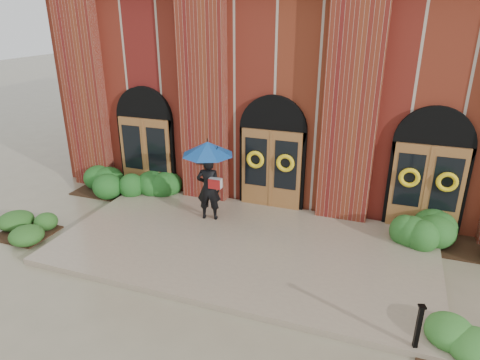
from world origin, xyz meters
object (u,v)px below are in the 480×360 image
at_px(man_with_umbrella, 208,166).
at_px(hedge_wall_right, 461,234).
at_px(metal_post, 419,326).
at_px(hedge_wall_left, 122,183).

xyz_separation_m(man_with_umbrella, hedge_wall_right, (6.99, 0.96, -1.42)).
bearing_deg(hedge_wall_right, metal_post, -104.95).
bearing_deg(metal_post, man_with_umbrella, 148.15).
bearing_deg(hedge_wall_right, man_with_umbrella, -172.15).
xyz_separation_m(man_with_umbrella, hedge_wall_left, (-3.77, 0.96, -1.43)).
height_order(man_with_umbrella, metal_post, man_with_umbrella).
distance_m(man_with_umbrella, hedge_wall_right, 7.20).
bearing_deg(metal_post, hedge_wall_right, 75.05).
distance_m(man_with_umbrella, metal_post, 6.90).
relative_size(man_with_umbrella, metal_post, 2.57).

